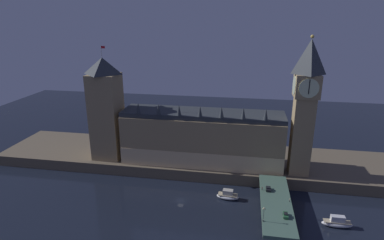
% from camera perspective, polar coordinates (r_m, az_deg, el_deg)
% --- Properties ---
extents(ground_plane, '(400.00, 400.00, 0.00)m').
position_cam_1_polar(ground_plane, '(151.04, -2.07, -14.12)').
color(ground_plane, black).
extents(embankment, '(220.00, 42.00, 5.87)m').
position_cam_1_polar(embankment, '(183.40, 0.43, -6.96)').
color(embankment, brown).
rests_on(embankment, ground_plane).
extents(parliament_hall, '(83.05, 20.33, 33.46)m').
position_cam_1_polar(parliament_hall, '(168.32, 1.81, -3.09)').
color(parliament_hall, '#9E845B').
rests_on(parliament_hall, embankment).
extents(clock_tower, '(11.54, 11.65, 66.70)m').
position_cam_1_polar(clock_tower, '(158.63, 19.42, 2.69)').
color(clock_tower, '#9E845B').
rests_on(clock_tower, embankment).
extents(victoria_tower, '(15.10, 15.10, 60.49)m').
position_cam_1_polar(victoria_tower, '(176.84, -15.01, 1.94)').
color(victoria_tower, '#9E845B').
rests_on(victoria_tower, embankment).
extents(bridge, '(12.40, 46.00, 7.11)m').
position_cam_1_polar(bridge, '(142.51, 14.66, -14.58)').
color(bridge, '#476656').
rests_on(bridge, ground_plane).
extents(car_northbound_lead, '(2.10, 3.81, 1.53)m').
position_cam_1_polar(car_northbound_lead, '(148.19, 13.43, -11.81)').
color(car_northbound_lead, black).
rests_on(car_northbound_lead, bridge).
extents(car_southbound_lead, '(1.85, 4.01, 1.56)m').
position_cam_1_polar(car_southbound_lead, '(132.63, 16.31, -15.91)').
color(car_southbound_lead, '#235633').
rests_on(car_southbound_lead, bridge).
extents(pedestrian_mid_walk, '(0.38, 0.38, 1.58)m').
position_cam_1_polar(pedestrian_mid_walk, '(142.15, 16.99, -13.46)').
color(pedestrian_mid_walk, black).
rests_on(pedestrian_mid_walk, bridge).
extents(pedestrian_far_rail, '(0.38, 0.38, 1.63)m').
position_cam_1_polar(pedestrian_far_rail, '(147.85, 12.36, -11.74)').
color(pedestrian_far_rail, black).
rests_on(pedestrian_far_rail, bridge).
extents(street_lamp_near, '(1.34, 0.60, 5.95)m').
position_cam_1_polar(street_lamp_near, '(126.47, 12.64, -15.78)').
color(street_lamp_near, '#2D3333').
rests_on(street_lamp_near, bridge).
extents(boat_upstream, '(10.48, 5.11, 4.60)m').
position_cam_1_polar(boat_upstream, '(152.25, 6.38, -13.21)').
color(boat_upstream, white).
rests_on(boat_upstream, ground_plane).
extents(boat_downstream, '(11.88, 3.64, 4.84)m').
position_cam_1_polar(boat_downstream, '(146.15, 24.39, -16.30)').
color(boat_downstream, white).
rests_on(boat_downstream, ground_plane).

